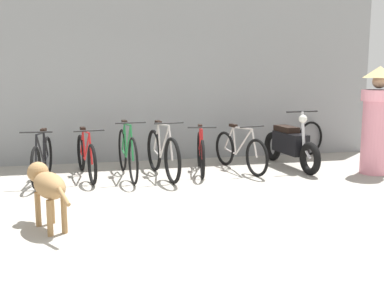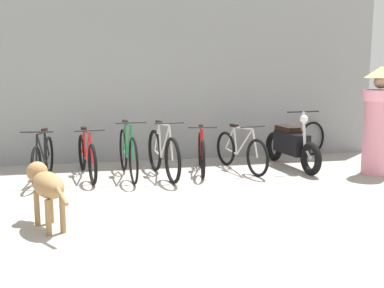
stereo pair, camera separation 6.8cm
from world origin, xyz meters
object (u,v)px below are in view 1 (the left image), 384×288
Objects in this scene: bicycle_2 at (127,153)px; bicycle_3 at (163,154)px; bicycle_1 at (86,157)px; stray_dog at (47,185)px; bicycle_5 at (240,151)px; person_in_robes at (377,118)px; motorcycle at (290,145)px; spare_tire_left at (310,138)px; bicycle_0 at (42,160)px; bicycle_4 at (201,152)px.

bicycle_3 is (0.55, -0.11, -0.01)m from bicycle_2.
bicycle_1 reaches higher than stray_dog.
bicycle_5 is 0.90× the size of person_in_robes.
stray_dog is (-3.87, -2.35, 0.08)m from motorcycle.
bicycle_0 is at bearing -167.13° from spare_tire_left.
motorcycle reaches higher than bicycle_0.
bicycle_0 is 4.15m from motorcycle.
bicycle_5 is at bearing 89.15° from bicycle_3.
bicycle_3 is 2.43× the size of spare_tire_left.
bicycle_4 is 2.73m from spare_tire_left.
bicycle_3 reaches higher than stray_dog.
bicycle_5 is (3.20, 0.08, -0.01)m from bicycle_0.
bicycle_1 is 2.55m from bicycle_5.
motorcycle reaches higher than stray_dog.
bicycle_4 is 0.99× the size of bicycle_5.
bicycle_4 is 1.54× the size of stray_dog.
bicycle_2 is (1.30, 0.00, 0.04)m from bicycle_0.
spare_tire_left is at bearing 101.92° from bicycle_2.
person_in_robes is (4.01, -0.62, 0.53)m from bicycle_2.
bicycle_0 is 1.04× the size of bicycle_4.
bicycle_1 is at bearing -95.05° from motorcycle.
bicycle_4 reaches higher than spare_tire_left.
person_in_robes is at bearing 85.56° from bicycle_4.
bicycle_1 is 0.98× the size of bicycle_2.
bicycle_3 is 3.54m from person_in_robes.
bicycle_0 is 2.23m from stray_dog.
bicycle_2 reaches higher than spare_tire_left.
bicycle_4 is at bearing -23.76° from person_in_robes.
bicycle_3 is (1.19, -0.24, 0.04)m from bicycle_1.
motorcycle is at bearing 80.25° from bicycle_1.
person_in_robes is at bearing -81.89° from spare_tire_left.
bicycle_4 is (1.23, 0.12, -0.05)m from bicycle_2.
bicycle_2 reaches higher than bicycle_4.
motorcycle reaches higher than bicycle_1.
bicycle_5 is 0.95m from motorcycle.
bicycle_0 is 3.20m from bicycle_5.
bicycle_1 is 0.96× the size of person_in_robes.
motorcycle reaches higher than bicycle_2.
bicycle_3 is at bearing -158.62° from spare_tire_left.
bicycle_3 is (1.85, -0.10, 0.03)m from bicycle_0.
stray_dog is (0.28, -2.21, 0.13)m from bicycle_0.
bicycle_2 is at bearing -162.98° from spare_tire_left.
bicycle_1 is at bearing -167.06° from spare_tire_left.
stray_dog is (-2.25, -2.33, 0.14)m from bicycle_4.
motorcycle is (1.62, 0.02, 0.07)m from bicycle_4.
bicycle_3 is 2.63m from stray_dog.
bicycle_2 is at bearing 68.06° from bicycle_1.
person_in_robes is at bearing 70.99° from bicycle_1.
bicycle_0 is at bearing -16.41° from stray_dog.
bicycle_1 is 0.66m from bicycle_2.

